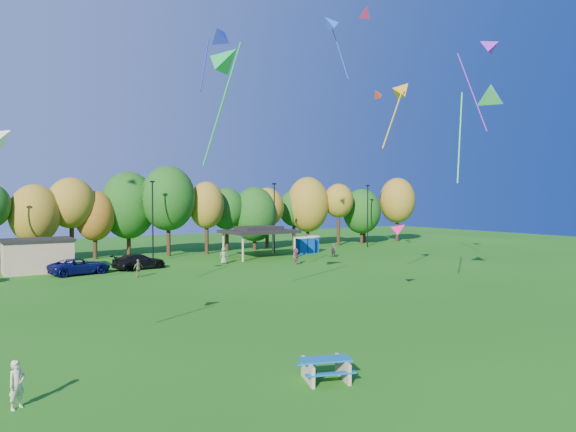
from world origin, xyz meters
TOP-DOWN VIEW (x-y plane):
  - ground at (0.00, 0.00)m, footprint 160.00×160.00m
  - tree_line at (-1.03, 45.51)m, footprint 93.57×10.55m
  - lamp_posts at (2.00, 40.00)m, footprint 64.50×0.25m
  - utility_building at (-10.00, 38.00)m, footprint 6.30×4.30m
  - pavilion at (14.00, 37.00)m, footprint 8.20×6.20m
  - porta_potties at (21.84, 37.88)m, footprint 3.75×2.13m
  - picnic_table at (-4.46, -0.61)m, footprint 2.43×2.23m
  - kite_flyer at (-14.90, 2.91)m, footprint 0.73×0.67m
  - car_c at (-6.89, 34.23)m, footprint 5.82×3.41m
  - car_d at (-1.14, 34.77)m, footprint 5.55×2.82m
  - far_person_0 at (7.83, 33.92)m, footprint 1.03×0.86m
  - far_person_1 at (14.10, 29.15)m, footprint 1.40×1.64m
  - far_person_3 at (22.01, 32.71)m, footprint 0.67×0.62m
  - far_person_4 at (-2.80, 29.57)m, footprint 1.03×0.66m
  - kite_0 at (23.11, 12.41)m, footprint 2.73×4.76m
  - kite_2 at (9.94, 9.66)m, footprint 1.56×1.56m
  - kite_4 at (-15.09, 5.09)m, footprint 2.02×1.54m
  - kite_5 at (16.73, 26.79)m, footprint 4.04×2.07m
  - kite_8 at (14.95, 6.08)m, footprint 4.49×3.43m
  - kite_10 at (13.25, 17.22)m, footprint 1.55×1.78m
  - kite_11 at (21.79, 24.94)m, footprint 1.41×1.05m
  - kite_12 at (11.92, 11.43)m, footprint 3.38×1.83m
  - kite_14 at (-1.76, 14.19)m, footprint 2.58×2.46m
  - kite_15 at (-2.88, 11.18)m, footprint 3.32×4.23m

SIDE VIEW (x-z plane):
  - ground at x=0.00m, z-range 0.00..0.00m
  - picnic_table at x=-4.46m, z-range 0.07..0.93m
  - car_c at x=-6.89m, z-range 0.00..1.52m
  - far_person_3 at x=22.01m, z-range 0.00..1.54m
  - car_d at x=-1.14m, z-range 0.00..1.54m
  - far_person_4 at x=-2.80m, z-range 0.00..1.64m
  - kite_flyer at x=-14.90m, z-range 0.00..1.66m
  - far_person_1 at x=14.10m, z-range 0.00..1.78m
  - far_person_0 at x=7.83m, z-range 0.00..1.81m
  - porta_potties at x=21.84m, z-range 0.01..2.19m
  - utility_building at x=-10.00m, z-range 0.01..3.26m
  - pavilion at x=14.00m, z-range 1.34..5.11m
  - lamp_posts at x=2.00m, z-range 0.36..9.45m
  - kite_2 at x=9.94m, z-range 4.36..5.64m
  - tree_line at x=-1.03m, z-range 0.34..11.49m
  - kite_4 at x=-15.09m, z-range 7.67..11.06m
  - kite_8 at x=14.95m, z-range 10.69..18.48m
  - kite_12 at x=11.92m, z-range 12.58..18.10m
  - kite_15 at x=-2.88m, z-range 11.60..19.23m
  - kite_14 at x=-1.76m, z-range 15.41..20.03m
  - kite_11 at x=21.79m, z-range 17.72..19.11m
  - kite_0 at x=23.11m, z-range 16.37..24.78m
  - kite_10 at x=13.25m, z-range 22.41..23.92m
  - kite_5 at x=16.73m, z-range 22.25..28.87m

